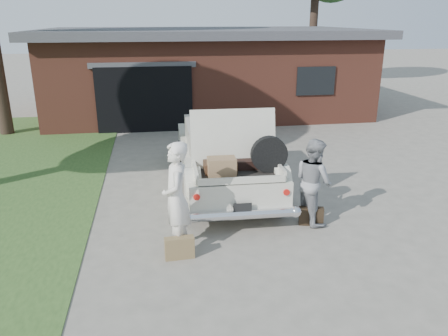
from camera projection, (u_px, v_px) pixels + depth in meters
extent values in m
plane|color=gray|center=(229.00, 237.00, 7.83)|extent=(90.00, 90.00, 0.00)
cube|color=brown|center=(206.00, 74.00, 18.22)|extent=(12.00, 7.00, 3.00)
cube|color=#4C4C51|center=(205.00, 32.00, 17.68)|extent=(12.80, 7.80, 0.30)
cube|color=black|center=(145.00, 99.00, 14.75)|extent=(3.20, 0.30, 2.20)
cube|color=#4C4C51|center=(143.00, 65.00, 14.31)|extent=(3.50, 0.12, 0.18)
cube|color=black|center=(316.00, 81.00, 15.44)|extent=(1.40, 0.08, 1.00)
cylinder|color=#38281E|center=(313.00, 35.00, 24.00)|extent=(0.44, 0.44, 5.68)
cube|color=beige|center=(223.00, 160.00, 10.05)|extent=(1.99, 4.95, 0.64)
cube|color=#ADA698|center=(222.00, 133.00, 10.14)|extent=(1.67, 2.00, 0.51)
cube|color=black|center=(217.00, 125.00, 11.02)|extent=(1.52, 0.12, 0.43)
cube|color=black|center=(227.00, 145.00, 9.27)|extent=(1.52, 0.12, 0.43)
cylinder|color=black|center=(191.00, 202.00, 8.47)|extent=(0.23, 0.65, 0.65)
cylinder|color=black|center=(277.00, 198.00, 8.69)|extent=(0.23, 0.65, 0.65)
cylinder|color=black|center=(183.00, 153.00, 11.59)|extent=(0.23, 0.65, 0.65)
cylinder|color=black|center=(246.00, 150.00, 11.82)|extent=(0.23, 0.65, 0.65)
cylinder|color=silver|center=(242.00, 215.00, 7.78)|extent=(2.02, 0.23, 0.18)
cylinder|color=#A5140F|center=(196.00, 196.00, 7.62)|extent=(0.12, 0.10, 0.12)
cylinder|color=#A5140F|center=(286.00, 192.00, 7.82)|extent=(0.12, 0.10, 0.12)
cube|color=black|center=(243.00, 208.00, 7.71)|extent=(0.33, 0.03, 0.17)
cube|color=black|center=(237.00, 173.00, 8.19)|extent=(1.55, 1.12, 0.04)
cube|color=beige|center=(195.00, 170.00, 8.06)|extent=(0.09, 1.08, 0.18)
cube|color=beige|center=(278.00, 167.00, 8.26)|extent=(0.09, 1.08, 0.18)
cube|color=beige|center=(242.00, 180.00, 7.67)|extent=(1.57, 0.10, 0.12)
cube|color=beige|center=(233.00, 138.00, 8.39)|extent=(1.66, 0.33, 1.11)
cube|color=#462E1E|center=(220.00, 167.00, 8.18)|extent=(0.62, 0.41, 0.20)
cube|color=#98734D|center=(222.00, 167.00, 7.93)|extent=(0.52, 0.34, 0.35)
cube|color=black|center=(245.00, 163.00, 8.41)|extent=(0.57, 0.38, 0.17)
cylinder|color=black|center=(269.00, 154.00, 8.11)|extent=(0.69, 0.17, 0.69)
imported|color=white|center=(176.00, 198.00, 7.09)|extent=(0.46, 0.69, 1.88)
imported|color=gray|center=(313.00, 181.00, 8.18)|extent=(0.81, 0.93, 1.64)
cube|color=olive|center=(180.00, 248.00, 7.08)|extent=(0.49, 0.18, 0.37)
cube|color=black|center=(311.00, 216.00, 8.23)|extent=(0.47, 0.25, 0.35)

